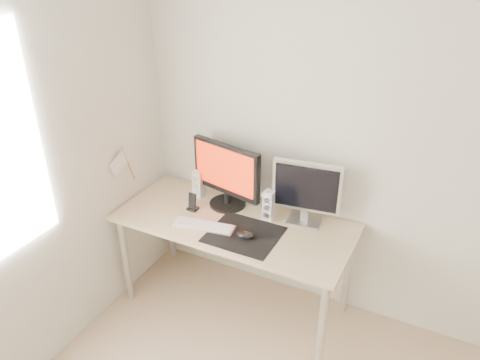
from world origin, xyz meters
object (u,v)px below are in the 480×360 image
(speaker_right, at_px, (269,205))
(keyboard, at_px, (203,225))
(main_monitor, at_px, (226,173))
(second_monitor, at_px, (306,190))
(desk, at_px, (234,230))
(mouse, at_px, (245,235))
(speaker_left, at_px, (199,184))
(phone_dock, at_px, (193,205))

(speaker_right, xyz_separation_m, keyboard, (-0.34, -0.29, -0.10))
(main_monitor, bearing_deg, second_monitor, 4.61)
(speaker_right, bearing_deg, desk, -145.46)
(mouse, distance_m, speaker_left, 0.63)
(speaker_left, height_order, phone_dock, speaker_left)
(desk, bearing_deg, main_monitor, 131.57)
(main_monitor, xyz_separation_m, speaker_right, (0.33, -0.02, -0.15))
(speaker_right, distance_m, phone_dock, 0.54)
(phone_dock, bearing_deg, desk, 0.69)
(speaker_left, bearing_deg, desk, -24.90)
(phone_dock, bearing_deg, keyboard, -40.95)
(second_monitor, bearing_deg, main_monitor, -175.39)
(desk, height_order, phone_dock, phone_dock)
(speaker_left, bearing_deg, keyboard, -55.24)
(main_monitor, height_order, speaker_left, main_monitor)
(speaker_right, xyz_separation_m, phone_dock, (-0.52, -0.14, -0.07))
(main_monitor, bearing_deg, phone_dock, -138.73)
(mouse, height_order, speaker_left, speaker_left)
(speaker_right, bearing_deg, main_monitor, 175.85)
(mouse, height_order, keyboard, mouse)
(main_monitor, relative_size, speaker_right, 2.63)
(mouse, relative_size, second_monitor, 0.25)
(desk, distance_m, second_monitor, 0.57)
(second_monitor, xyz_separation_m, phone_dock, (-0.75, -0.21, -0.20))
(desk, relative_size, speaker_left, 7.70)
(main_monitor, distance_m, speaker_left, 0.28)
(speaker_right, bearing_deg, phone_dock, -165.14)
(desk, bearing_deg, mouse, -43.98)
(mouse, distance_m, keyboard, 0.30)
(main_monitor, height_order, phone_dock, main_monitor)
(speaker_right, bearing_deg, keyboard, -140.15)
(mouse, bearing_deg, phone_dock, 163.24)
(mouse, xyz_separation_m, main_monitor, (-0.29, 0.30, 0.23))
(phone_dock, bearing_deg, second_monitor, 15.46)
(desk, relative_size, main_monitor, 2.92)
(mouse, distance_m, desk, 0.24)
(keyboard, distance_m, phone_dock, 0.23)
(desk, xyz_separation_m, speaker_right, (0.19, 0.13, 0.18))
(speaker_left, bearing_deg, mouse, -31.29)
(main_monitor, distance_m, keyboard, 0.40)
(main_monitor, relative_size, keyboard, 1.26)
(desk, distance_m, speaker_left, 0.46)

